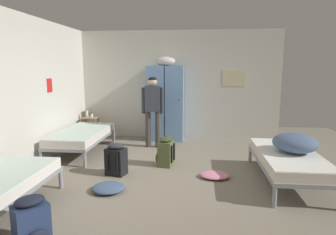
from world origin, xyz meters
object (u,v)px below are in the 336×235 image
at_px(clothes_pile_pink, 215,175).
at_px(lotion_bottle, 92,116).
at_px(backpack_black, 116,160).
at_px(shelf_unit, 90,126).
at_px(water_bottle, 87,114).
at_px(backpack_olive, 165,152).
at_px(clothes_pile_denim, 108,188).
at_px(person_traveler, 153,105).
at_px(backpack_navy, 32,224).
at_px(bedding_heap, 295,143).
at_px(locker_bank, 165,102).
at_px(bed_right, 288,159).
at_px(bed_left_rear, 82,135).

bearing_deg(clothes_pile_pink, lotion_bottle, 142.00).
bearing_deg(backpack_black, shelf_unit, 119.77).
relative_size(water_bottle, backpack_olive, 0.37).
height_order(water_bottle, lotion_bottle, water_bottle).
bearing_deg(shelf_unit, clothes_pile_denim, -65.10).
height_order(person_traveler, backpack_olive, person_traveler).
bearing_deg(lotion_bottle, backpack_navy, -77.22).
height_order(lotion_bottle, backpack_olive, lotion_bottle).
relative_size(lotion_bottle, backpack_navy, 0.23).
height_order(backpack_olive, backpack_navy, same).
height_order(shelf_unit, lotion_bottle, lotion_bottle).
distance_m(bedding_heap, backpack_black, 2.91).
height_order(locker_bank, clothes_pile_pink, locker_bank).
bearing_deg(bed_right, water_bottle, 150.13).
distance_m(bedding_heap, backpack_olive, 2.22).
height_order(shelf_unit, bed_right, shelf_unit).
distance_m(locker_bank, lotion_bottle, 1.88).
relative_size(bed_right, clothes_pile_pink, 3.90).
xyz_separation_m(lotion_bottle, clothes_pile_denim, (1.34, -3.00, -0.57)).
bearing_deg(clothes_pile_denim, lotion_bottle, 114.09).
bearing_deg(clothes_pile_denim, shelf_unit, 114.90).
bearing_deg(bedding_heap, backpack_black, 179.47).
bearing_deg(bed_left_rear, clothes_pile_denim, -58.45).
height_order(bed_left_rear, bedding_heap, bedding_heap).
xyz_separation_m(locker_bank, bedding_heap, (2.33, -2.56, -0.33)).
height_order(bed_left_rear, water_bottle, water_bottle).
height_order(shelf_unit, backpack_navy, shelf_unit).
bearing_deg(person_traveler, water_bottle, 162.44).
bearing_deg(locker_bank, person_traveler, -105.90).
relative_size(backpack_olive, clothes_pile_denim, 1.15).
distance_m(bed_left_rear, bed_right, 4.09).
relative_size(locker_bank, bed_right, 1.09).
bearing_deg(backpack_navy, locker_bank, 79.91).
distance_m(locker_bank, water_bottle, 2.01).
bearing_deg(lotion_bottle, bedding_heap, -29.29).
xyz_separation_m(bed_left_rear, water_bottle, (-0.33, 1.17, 0.28)).
bearing_deg(water_bottle, locker_bank, 4.79).
bearing_deg(backpack_olive, bed_left_rear, 160.72).
xyz_separation_m(bed_left_rear, lotion_bottle, (-0.18, 1.11, 0.24)).
height_order(lotion_bottle, backpack_navy, lotion_bottle).
relative_size(lotion_bottle, clothes_pile_denim, 0.27).
bearing_deg(bed_right, shelf_unit, 149.86).
height_order(shelf_unit, backpack_black, shelf_unit).
bearing_deg(backpack_navy, water_bottle, 104.43).
bearing_deg(bedding_heap, lotion_bottle, 150.71).
height_order(bed_left_rear, person_traveler, person_traveler).
bearing_deg(backpack_black, clothes_pile_pink, 0.49).
bearing_deg(clothes_pile_pink, backpack_navy, -132.25).
bearing_deg(person_traveler, locker_bank, 74.10).
distance_m(person_traveler, clothes_pile_pink, 2.41).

